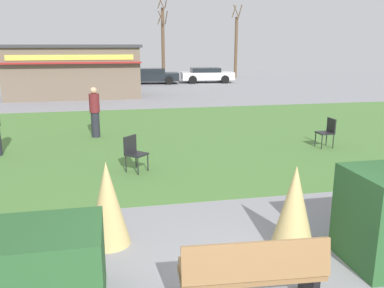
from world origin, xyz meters
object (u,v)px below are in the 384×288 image
(parked_car_west_slot, at_px, (83,77))
(tree_right_bg, at_px, (163,42))
(park_bench, at_px, (253,274))
(cafe_chair_west, at_px, (328,130))
(person_standing, at_px, (95,112))
(tree_center_bg, at_px, (163,50))
(food_kiosk, at_px, (75,71))
(tree_left_bg, at_px, (236,46))
(cafe_chair_east, at_px, (134,151))
(parked_car_east_slot, at_px, (207,75))
(parked_car_center_slot, at_px, (151,75))

(parked_car_west_slot, height_order, tree_right_bg, tree_right_bg)
(park_bench, relative_size, cafe_chair_west, 1.95)
(cafe_chair_west, xyz_separation_m, person_standing, (-6.96, 2.83, 0.33))
(parked_car_west_slot, height_order, tree_center_bg, tree_center_bg)
(food_kiosk, bearing_deg, tree_right_bg, 60.16)
(parked_car_west_slot, xyz_separation_m, tree_left_bg, (13.60, 4.47, 2.25))
(cafe_chair_east, bearing_deg, food_kiosk, 99.27)
(parked_car_west_slot, relative_size, tree_left_bg, 0.67)
(park_bench, relative_size, tree_left_bg, 0.27)
(person_standing, bearing_deg, parked_car_east_slot, 51.47)
(parked_car_west_slot, distance_m, parked_car_east_slot, 9.75)
(person_standing, height_order, tree_left_bg, tree_left_bg)
(food_kiosk, height_order, parked_car_east_slot, food_kiosk)
(cafe_chair_west, relative_size, parked_car_east_slot, 0.21)
(food_kiosk, distance_m, tree_right_bg, 13.90)
(cafe_chair_west, height_order, cafe_chair_east, same)
(parked_car_west_slot, bearing_deg, parked_car_east_slot, -0.01)
(cafe_chair_west, distance_m, cafe_chair_east, 6.05)
(tree_left_bg, bearing_deg, tree_center_bg, -174.50)
(park_bench, xyz_separation_m, parked_car_center_slot, (1.75, 28.12, 0.16))
(parked_car_west_slot, height_order, tree_left_bg, tree_left_bg)
(parked_car_east_slot, height_order, tree_left_bg, tree_left_bg)
(tree_left_bg, bearing_deg, cafe_chair_west, -101.47)
(cafe_chair_west, bearing_deg, parked_car_center_slot, 98.43)
(food_kiosk, distance_m, parked_car_center_slot, 8.99)
(cafe_chair_west, bearing_deg, tree_center_bg, 93.83)
(parked_car_east_slot, distance_m, tree_center_bg, 5.23)
(park_bench, height_order, tree_left_bg, tree_left_bg)
(park_bench, relative_size, parked_car_center_slot, 0.40)
(cafe_chair_east, height_order, person_standing, person_standing)
(person_standing, distance_m, tree_left_bg, 25.99)
(park_bench, distance_m, tree_center_bg, 32.16)
(food_kiosk, xyz_separation_m, tree_right_bg, (6.87, 11.97, 1.72))
(cafe_chair_west, bearing_deg, tree_left_bg, 78.53)
(food_kiosk, height_order, parked_car_center_slot, food_kiosk)
(cafe_chair_east, bearing_deg, tree_right_bg, 80.85)
(park_bench, xyz_separation_m, person_standing, (-2.06, 9.72, 0.38))
(parked_car_west_slot, bearing_deg, tree_right_bg, 34.73)
(parked_car_center_slot, distance_m, tree_right_bg, 5.64)
(parked_car_east_slot, bearing_deg, tree_left_bg, 49.28)
(tree_center_bg, bearing_deg, tree_left_bg, 5.50)
(park_bench, xyz_separation_m, cafe_chair_west, (4.90, 6.89, 0.05))
(parked_car_center_slot, bearing_deg, cafe_chair_east, -97.05)
(park_bench, relative_size, person_standing, 1.03)
(park_bench, height_order, parked_car_west_slot, parked_car_west_slot)
(park_bench, bearing_deg, cafe_chair_east, 100.24)
(food_kiosk, bearing_deg, cafe_chair_west, -59.02)
(tree_left_bg, height_order, tree_right_bg, tree_right_bg)
(tree_center_bg, bearing_deg, cafe_chair_west, -86.17)
(park_bench, bearing_deg, parked_car_west_slot, 97.05)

